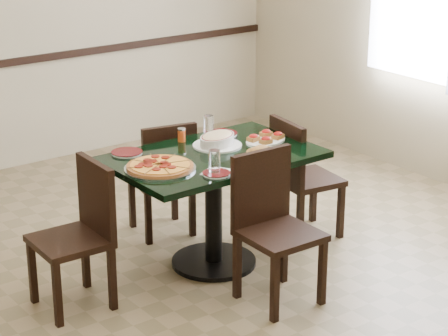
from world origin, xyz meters
TOP-DOWN VIEW (x-y plane):
  - floor at (0.00, 0.00)m, footprint 5.50×5.50m
  - room_shell at (1.02, 1.73)m, footprint 5.50×5.50m
  - main_table at (0.14, 0.22)m, footprint 1.28×0.83m
  - chair_far at (0.14, 0.78)m, footprint 0.45×0.45m
  - chair_near at (0.16, -0.33)m, footprint 0.42×0.42m
  - chair_right at (0.86, 0.23)m, footprint 0.44×0.44m
  - chair_left at (-0.77, 0.26)m, footprint 0.41×0.41m
  - pepperoni_pizza at (-0.28, 0.18)m, footprint 0.43×0.43m
  - lasagna_casserole at (0.25, 0.33)m, footprint 0.33×0.31m
  - bread_basket at (0.30, -0.03)m, footprint 0.22×0.18m
  - bruschetta_platter at (0.56, 0.22)m, footprint 0.34×0.27m
  - side_plate_near at (-0.07, -0.09)m, footprint 0.16×0.16m
  - side_plate_far_r at (0.42, 0.51)m, footprint 0.20×0.20m
  - side_plate_far_l at (-0.29, 0.54)m, footprint 0.20×0.20m
  - napkin_setting at (-0.03, -0.07)m, footprint 0.22×0.22m
  - water_glass_a at (0.33, 0.54)m, footprint 0.07×0.07m
  - water_glass_b at (-0.06, -0.07)m, footprint 0.07×0.07m
  - pepper_shaker at (0.12, 0.55)m, footprint 0.05×0.05m

SIDE VIEW (x-z plane):
  - floor at x=0.00m, z-range 0.00..0.00m
  - chair_far at x=0.14m, z-range 0.04..0.87m
  - chair_right at x=0.86m, z-range 0.05..0.89m
  - chair_left at x=-0.77m, z-range 0.05..0.91m
  - chair_near at x=0.16m, z-range 0.05..0.94m
  - main_table at x=0.14m, z-range 0.19..0.94m
  - napkin_setting at x=-0.03m, z-range 0.75..0.76m
  - side_plate_near at x=-0.07m, z-range 0.75..0.77m
  - side_plate_far_l at x=-0.29m, z-range 0.75..0.77m
  - side_plate_far_r at x=0.42m, z-range 0.74..0.77m
  - pepperoni_pizza at x=-0.28m, z-range 0.75..0.79m
  - bruschetta_platter at x=0.56m, z-range 0.75..0.80m
  - bread_basket at x=0.30m, z-range 0.74..0.83m
  - pepper_shaker at x=0.12m, z-range 0.75..0.84m
  - lasagna_casserole at x=0.25m, z-range 0.75..0.84m
  - water_glass_a at x=0.33m, z-range 0.75..0.89m
  - water_glass_b at x=-0.06m, z-range 0.75..0.89m
  - room_shell at x=1.02m, z-range -1.58..3.92m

